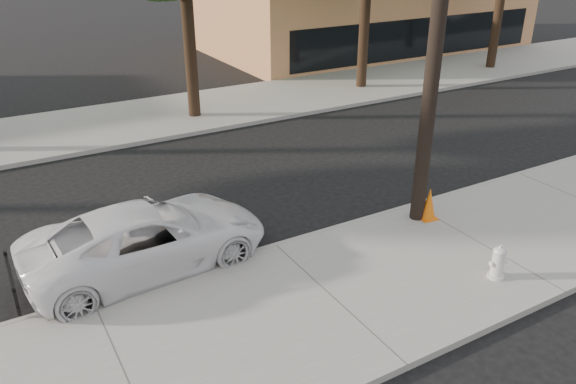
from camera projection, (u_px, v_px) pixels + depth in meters
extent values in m
plane|color=black|center=(235.00, 213.00, 14.20)|extent=(120.00, 120.00, 0.00)
cube|color=gray|center=(331.00, 298.00, 10.81)|extent=(90.00, 4.40, 0.15)
cube|color=gray|center=(137.00, 120.00, 20.82)|extent=(90.00, 5.00, 0.15)
cube|color=#9E9B93|center=(275.00, 247.00, 12.53)|extent=(90.00, 0.12, 0.16)
cube|color=tan|center=(364.00, 13.00, 33.13)|extent=(18.00, 10.00, 4.00)
cylinder|color=black|center=(437.00, 27.00, 11.74)|extent=(0.34, 0.34, 9.00)
cylinder|color=black|center=(190.00, 51.00, 20.14)|extent=(0.44, 0.44, 4.75)
cylinder|color=black|center=(364.00, 36.00, 24.08)|extent=(0.44, 0.44, 4.40)
cylinder|color=black|center=(497.00, 20.00, 27.50)|extent=(0.44, 0.44, 4.60)
imported|color=white|center=(147.00, 238.00, 11.66)|extent=(5.17, 2.62, 1.40)
cylinder|color=silver|center=(496.00, 276.00, 11.31)|extent=(0.34, 0.34, 0.06)
cylinder|color=silver|center=(498.00, 265.00, 11.20)|extent=(0.25, 0.25, 0.58)
ellipsoid|color=silver|center=(500.00, 252.00, 11.07)|extent=(0.27, 0.27, 0.19)
cylinder|color=silver|center=(498.00, 262.00, 11.18)|extent=(0.37, 0.19, 0.12)
cylinder|color=silver|center=(498.00, 262.00, 11.18)|extent=(0.18, 0.21, 0.15)
cube|color=orange|center=(427.00, 218.00, 13.62)|extent=(0.46, 0.46, 0.02)
cone|color=orange|center=(429.00, 203.00, 13.46)|extent=(0.41, 0.41, 0.80)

